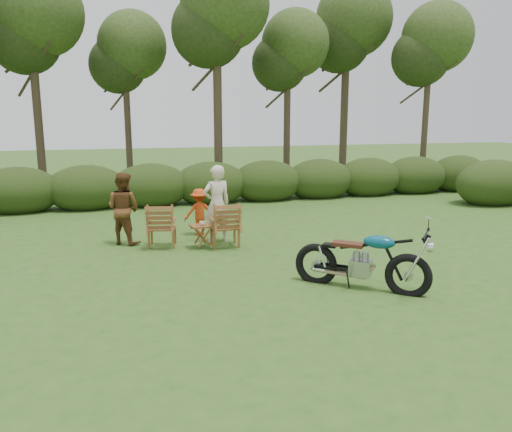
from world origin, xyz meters
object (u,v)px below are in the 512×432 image
object	(u,v)px
motorcycle	(360,288)
adult_b	(125,243)
side_table	(202,237)
cup	(202,223)
child	(200,235)
adult_a	(217,242)
lawn_chair_left	(163,246)
lawn_chair_right	(225,246)

from	to	relation	value
motorcycle	adult_b	world-z (taller)	adult_b
side_table	adult_b	size ratio (longest dim) A/B	0.32
cup	child	distance (m)	1.43
adult_a	adult_b	world-z (taller)	adult_a
lawn_chair_left	adult_b	bearing A→B (deg)	-19.18
cup	adult_b	bearing A→B (deg)	150.22
lawn_chair_left	cup	world-z (taller)	cup
lawn_chair_right	adult_a	size ratio (longest dim) A/B	0.56
motorcycle	cup	world-z (taller)	motorcycle
adult_b	lawn_chair_right	bearing A→B (deg)	-163.13
adult_a	child	world-z (taller)	adult_a
motorcycle	lawn_chair_right	bearing A→B (deg)	156.05
motorcycle	lawn_chair_left	xyz separation A→B (m)	(-2.92, 3.79, 0.00)
adult_a	adult_b	xyz separation A→B (m)	(-2.08, 0.44, 0.00)
motorcycle	adult_b	distance (m)	5.68
lawn_chair_right	cup	bearing A→B (deg)	7.60
side_table	adult_a	world-z (taller)	adult_a
child	lawn_chair_right	bearing A→B (deg)	102.85
side_table	child	bearing A→B (deg)	81.94
lawn_chair_right	adult_b	size ratio (longest dim) A/B	0.61
motorcycle	side_table	size ratio (longest dim) A/B	4.21
lawn_chair_right	lawn_chair_left	size ratio (longest dim) A/B	1.02
adult_a	lawn_chair_right	bearing A→B (deg)	90.15
lawn_chair_left	cup	bearing A→B (deg)	165.41
side_table	cup	xyz separation A→B (m)	(0.01, -0.03, 0.31)
lawn_chair_left	cup	distance (m)	1.10
side_table	adult_b	world-z (taller)	adult_b
lawn_chair_right	adult_b	xyz separation A→B (m)	(-2.15, 0.89, 0.00)
lawn_chair_left	child	size ratio (longest dim) A/B	0.85
cup	adult_a	size ratio (longest dim) A/B	0.06
lawn_chair_right	motorcycle	bearing A→B (deg)	117.14
lawn_chair_left	child	bearing A→B (deg)	-126.60
cup	adult_a	world-z (taller)	adult_a
motorcycle	child	xyz separation A→B (m)	(-1.91, 4.65, 0.00)
cup	adult_b	world-z (taller)	adult_b
motorcycle	child	size ratio (longest dim) A/B	1.91
side_table	child	distance (m)	1.31
lawn_chair_left	side_table	bearing A→B (deg)	166.69
lawn_chair_left	adult_b	distance (m)	0.94
cup	motorcycle	bearing A→B (deg)	-58.19
cup	child	xyz separation A→B (m)	(0.17, 1.30, -0.57)
lawn_chair_right	side_table	world-z (taller)	side_table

